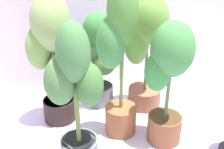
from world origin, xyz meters
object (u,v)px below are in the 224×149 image
at_px(potted_plant_center, 118,56).
at_px(potted_plant_front_right, 168,75).
at_px(potted_plant_back_left, 53,51).
at_px(potted_plant_back_right, 145,42).
at_px(potted_plant_back_center, 100,52).
at_px(potted_plant_front_left, 75,100).

bearing_deg(potted_plant_center, potted_plant_front_right, -37.87).
distance_m(potted_plant_front_right, potted_plant_center, 0.32).
bearing_deg(potted_plant_back_left, potted_plant_back_right, -4.33).
xyz_separation_m(potted_plant_back_center, potted_plant_front_left, (-0.35, -0.63, 0.02)).
height_order(potted_plant_back_right, potted_plant_back_left, potted_plant_back_left).
distance_m(potted_plant_back_right, potted_plant_center, 0.39).
distance_m(potted_plant_back_right, potted_plant_back_left, 0.65).
distance_m(potted_plant_back_center, potted_plant_front_right, 0.61).
bearing_deg(potted_plant_front_left, potted_plant_front_right, 5.55).
xyz_separation_m(potted_plant_back_left, potted_plant_center, (0.34, -0.28, 0.02)).
bearing_deg(potted_plant_back_left, potted_plant_center, -39.53).
height_order(potted_plant_back_right, potted_plant_center, potted_plant_center).
xyz_separation_m(potted_plant_back_center, potted_plant_back_left, (-0.36, -0.10, 0.10)).
bearing_deg(potted_plant_center, potted_plant_back_center, 87.86).
height_order(potted_plant_back_center, potted_plant_front_right, potted_plant_front_right).
xyz_separation_m(potted_plant_back_right, potted_plant_front_right, (-0.07, -0.42, -0.06)).
distance_m(potted_plant_back_center, potted_plant_back_right, 0.34).
height_order(potted_plant_back_right, potted_plant_front_left, potted_plant_back_right).
height_order(potted_plant_front_right, potted_plant_center, potted_plant_center).
bearing_deg(potted_plant_front_left, potted_plant_center, 35.99).
height_order(potted_plant_back_left, potted_plant_center, potted_plant_center).
relative_size(potted_plant_front_right, potted_plant_front_left, 0.93).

